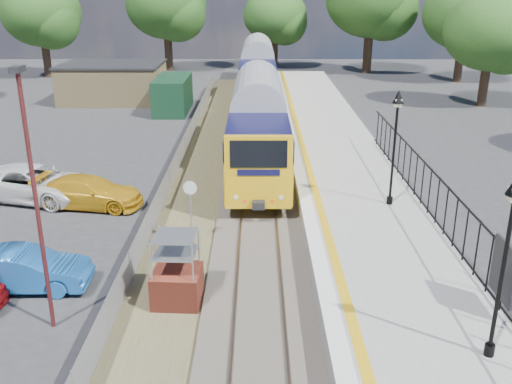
{
  "coord_description": "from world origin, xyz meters",
  "views": [
    {
      "loc": [
        -0.07,
        -15.49,
        9.28
      ],
      "look_at": [
        -0.1,
        4.36,
        2.0
      ],
      "focal_mm": 40.0,
      "sensor_mm": 36.0,
      "label": 1
    }
  ],
  "objects_px": {
    "car_blue": "(24,270)",
    "car_yellow": "(89,192)",
    "victorian_lamp_north": "(396,121)",
    "victorian_lamp_south": "(510,225)",
    "train": "(258,84)",
    "car_white": "(34,183)",
    "speed_sign": "(191,203)",
    "brick_plinth": "(177,270)",
    "carpark_lamp": "(34,189)"
  },
  "relations": [
    {
      "from": "car_white",
      "to": "car_blue",
      "type": "bearing_deg",
      "value": -147.07
    },
    {
      "from": "car_blue",
      "to": "carpark_lamp",
      "type": "bearing_deg",
      "value": -144.71
    },
    {
      "from": "carpark_lamp",
      "to": "car_blue",
      "type": "bearing_deg",
      "value": 126.42
    },
    {
      "from": "brick_plinth",
      "to": "speed_sign",
      "type": "relative_size",
      "value": 0.9
    },
    {
      "from": "victorian_lamp_north",
      "to": "car_white",
      "type": "bearing_deg",
      "value": 169.7
    },
    {
      "from": "train",
      "to": "car_blue",
      "type": "height_order",
      "value": "train"
    },
    {
      "from": "victorian_lamp_north",
      "to": "car_blue",
      "type": "distance_m",
      "value": 14.31
    },
    {
      "from": "victorian_lamp_north",
      "to": "speed_sign",
      "type": "relative_size",
      "value": 1.79
    },
    {
      "from": "victorian_lamp_south",
      "to": "car_blue",
      "type": "bearing_deg",
      "value": 160.04
    },
    {
      "from": "car_blue",
      "to": "car_white",
      "type": "relative_size",
      "value": 0.73
    },
    {
      "from": "victorian_lamp_north",
      "to": "car_blue",
      "type": "bearing_deg",
      "value": -157.6
    },
    {
      "from": "train",
      "to": "car_white",
      "type": "height_order",
      "value": "train"
    },
    {
      "from": "victorian_lamp_south",
      "to": "car_white",
      "type": "bearing_deg",
      "value": 140.73
    },
    {
      "from": "carpark_lamp",
      "to": "car_blue",
      "type": "relative_size",
      "value": 1.79
    },
    {
      "from": "speed_sign",
      "to": "carpark_lamp",
      "type": "relative_size",
      "value": 0.35
    },
    {
      "from": "car_yellow",
      "to": "car_blue",
      "type": "bearing_deg",
      "value": -172.48
    },
    {
      "from": "train",
      "to": "speed_sign",
      "type": "distance_m",
      "value": 22.47
    },
    {
      "from": "carpark_lamp",
      "to": "victorian_lamp_south",
      "type": "bearing_deg",
      "value": -12.76
    },
    {
      "from": "brick_plinth",
      "to": "car_yellow",
      "type": "bearing_deg",
      "value": 121.43
    },
    {
      "from": "victorian_lamp_north",
      "to": "car_yellow",
      "type": "bearing_deg",
      "value": 171.35
    },
    {
      "from": "car_yellow",
      "to": "car_white",
      "type": "distance_m",
      "value": 2.88
    },
    {
      "from": "brick_plinth",
      "to": "car_blue",
      "type": "relative_size",
      "value": 0.56
    },
    {
      "from": "car_blue",
      "to": "speed_sign",
      "type": "bearing_deg",
      "value": -58.02
    },
    {
      "from": "carpark_lamp",
      "to": "speed_sign",
      "type": "bearing_deg",
      "value": 57.58
    },
    {
      "from": "victorian_lamp_south",
      "to": "car_yellow",
      "type": "relative_size",
      "value": 0.97
    },
    {
      "from": "victorian_lamp_south",
      "to": "car_blue",
      "type": "xyz_separation_m",
      "value": [
        -13.0,
        4.72,
        -3.62
      ]
    },
    {
      "from": "victorian_lamp_south",
      "to": "victorian_lamp_north",
      "type": "relative_size",
      "value": 1.0
    },
    {
      "from": "train",
      "to": "speed_sign",
      "type": "bearing_deg",
      "value": -96.39
    },
    {
      "from": "victorian_lamp_south",
      "to": "car_blue",
      "type": "height_order",
      "value": "victorian_lamp_south"
    },
    {
      "from": "train",
      "to": "brick_plinth",
      "type": "distance_m",
      "value": 26.58
    },
    {
      "from": "car_yellow",
      "to": "car_white",
      "type": "height_order",
      "value": "car_white"
    },
    {
      "from": "car_yellow",
      "to": "victorian_lamp_north",
      "type": "bearing_deg",
      "value": -90.52
    },
    {
      "from": "car_blue",
      "to": "car_yellow",
      "type": "xyz_separation_m",
      "value": [
        0.08,
        7.21,
        0.0
      ]
    },
    {
      "from": "victorian_lamp_north",
      "to": "speed_sign",
      "type": "bearing_deg",
      "value": -165.53
    },
    {
      "from": "car_yellow",
      "to": "carpark_lamp",
      "type": "bearing_deg",
      "value": -162.76
    },
    {
      "from": "car_yellow",
      "to": "victorian_lamp_south",
      "type": "bearing_deg",
      "value": -124.59
    },
    {
      "from": "car_white",
      "to": "speed_sign",
      "type": "bearing_deg",
      "value": -107.48
    },
    {
      "from": "speed_sign",
      "to": "victorian_lamp_south",
      "type": "bearing_deg",
      "value": -35.34
    },
    {
      "from": "train",
      "to": "brick_plinth",
      "type": "xyz_separation_m",
      "value": [
        -2.5,
        -26.44,
        -1.23
      ]
    },
    {
      "from": "carpark_lamp",
      "to": "car_white",
      "type": "xyz_separation_m",
      "value": [
        -4.24,
        10.22,
        -3.41
      ]
    },
    {
      "from": "brick_plinth",
      "to": "victorian_lamp_north",
      "type": "bearing_deg",
      "value": 38.16
    },
    {
      "from": "carpark_lamp",
      "to": "car_white",
      "type": "height_order",
      "value": "carpark_lamp"
    },
    {
      "from": "victorian_lamp_south",
      "to": "brick_plinth",
      "type": "xyz_separation_m",
      "value": [
        -8.0,
        3.87,
        -3.18
      ]
    },
    {
      "from": "victorian_lamp_north",
      "to": "car_white",
      "type": "xyz_separation_m",
      "value": [
        -15.47,
        2.81,
        -3.51
      ]
    },
    {
      "from": "speed_sign",
      "to": "victorian_lamp_north",
      "type": "bearing_deg",
      "value": 24.08
    },
    {
      "from": "brick_plinth",
      "to": "car_white",
      "type": "bearing_deg",
      "value": 130.63
    },
    {
      "from": "victorian_lamp_south",
      "to": "victorian_lamp_north",
      "type": "bearing_deg",
      "value": 91.15
    },
    {
      "from": "speed_sign",
      "to": "carpark_lamp",
      "type": "bearing_deg",
      "value": -112.81
    },
    {
      "from": "victorian_lamp_south",
      "to": "car_yellow",
      "type": "bearing_deg",
      "value": 137.28
    },
    {
      "from": "brick_plinth",
      "to": "victorian_lamp_south",
      "type": "bearing_deg",
      "value": -25.83
    }
  ]
}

